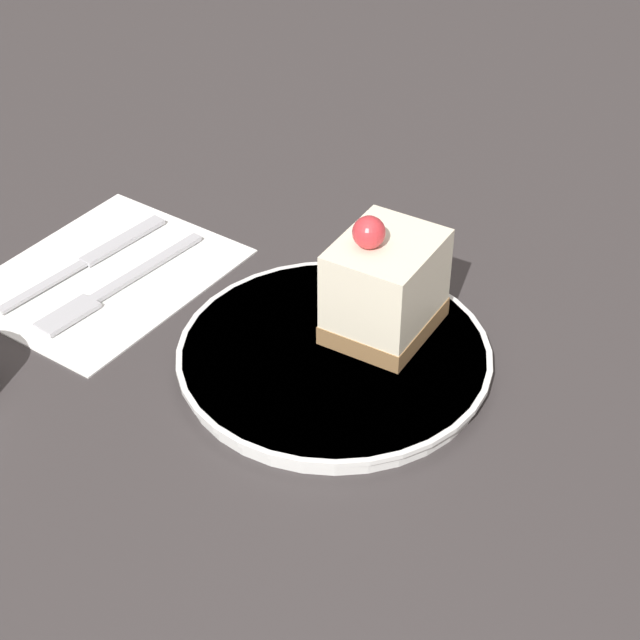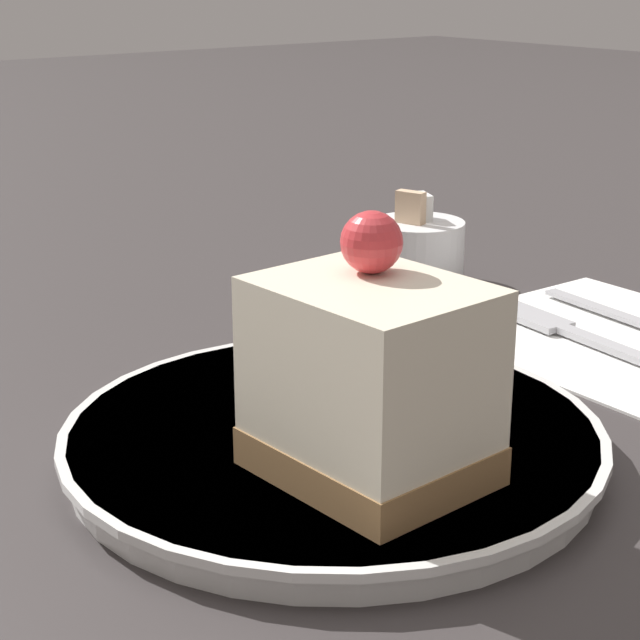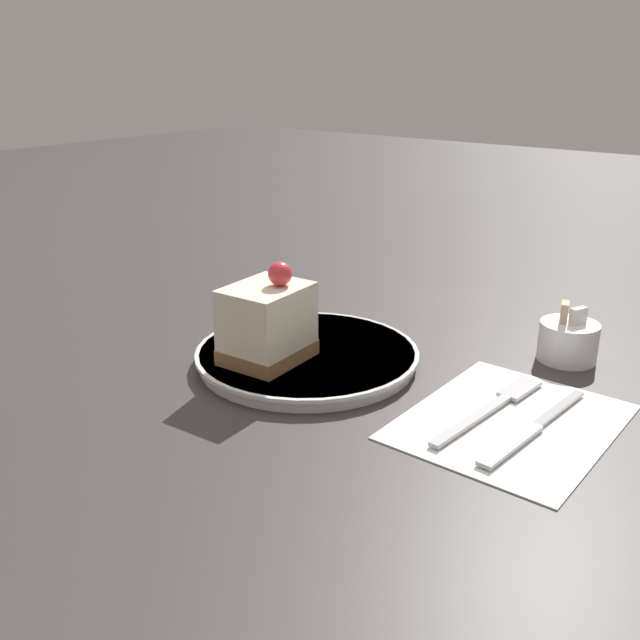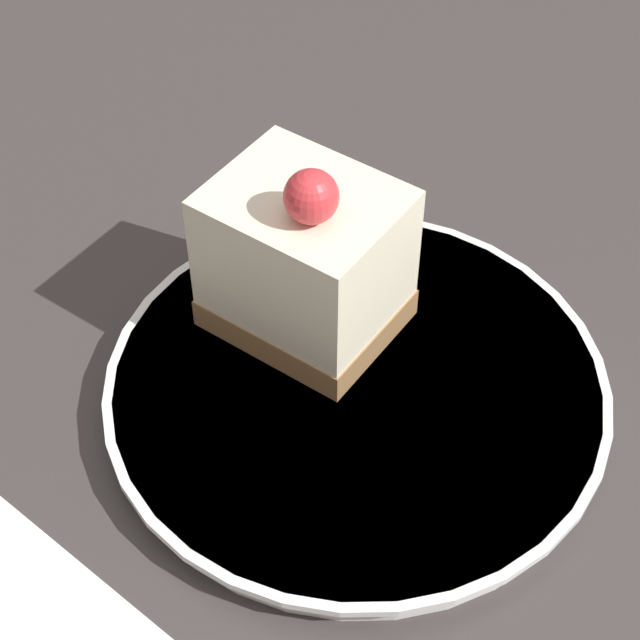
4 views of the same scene
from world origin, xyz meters
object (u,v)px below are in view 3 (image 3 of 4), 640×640
Objects in this scene: cake_slice at (267,322)px; fork at (496,404)px; sugar_bowl at (568,340)px; knife at (527,433)px; plate at (307,356)px.

cake_slice is 0.59× the size of fork.
cake_slice is at bearing -136.11° from sugar_bowl.
fork is at bearing -94.12° from sugar_bowl.
plate is at bearing -176.57° from knife.
cake_slice reaches higher than knife.
cake_slice reaches higher than fork.
sugar_bowl reaches higher than knife.
knife is (0.25, -0.01, -0.00)m from plate.
sugar_bowl is (0.24, 0.23, -0.03)m from cake_slice.
knife is (0.27, 0.04, -0.05)m from cake_slice.
sugar_bowl is at bearing 91.13° from fork.
cake_slice reaches higher than plate.
fork is 0.98× the size of knife.
fork is 0.16m from sugar_bowl.
fork is at bearing 7.22° from plate.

